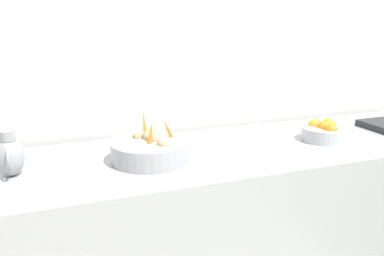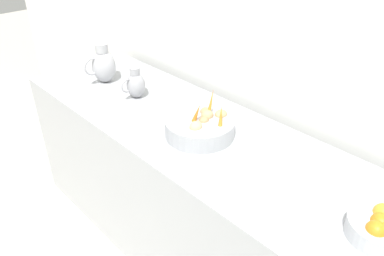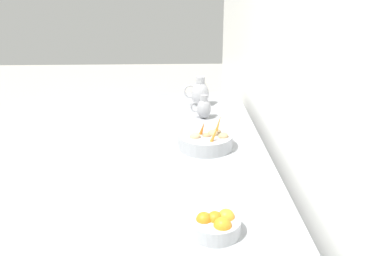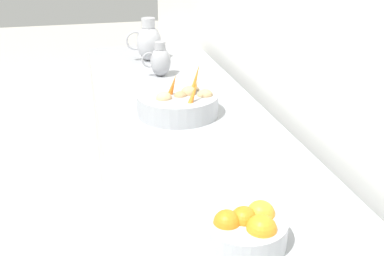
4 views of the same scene
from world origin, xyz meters
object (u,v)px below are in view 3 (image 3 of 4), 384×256
at_px(orange_bowl, 216,224).
at_px(metal_pitcher_tall, 200,92).
at_px(vegetable_colander, 206,141).
at_px(metal_pitcher_short, 204,108).

height_order(orange_bowl, metal_pitcher_tall, metal_pitcher_tall).
bearing_deg(metal_pitcher_tall, orange_bowl, 89.20).
height_order(vegetable_colander, metal_pitcher_short, vegetable_colander).
xyz_separation_m(vegetable_colander, orange_bowl, (0.02, 0.91, -0.00)).
relative_size(orange_bowl, metal_pitcher_short, 1.19).
distance_m(orange_bowl, metal_pitcher_short, 1.48).
relative_size(vegetable_colander, orange_bowl, 1.58).
bearing_deg(metal_pitcher_short, orange_bowl, 88.53).
relative_size(vegetable_colander, metal_pitcher_short, 1.88).
relative_size(metal_pitcher_tall, metal_pitcher_short, 1.36).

